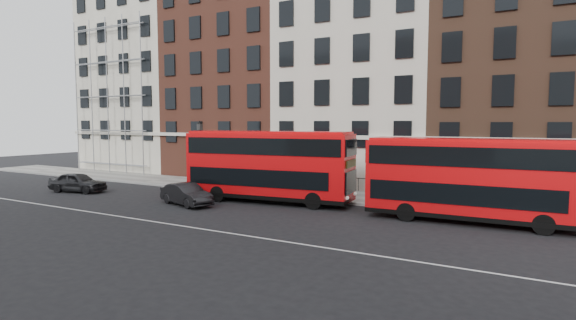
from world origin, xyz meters
The scene contains 11 objects.
ground centered at (0.00, 0.00, 0.00)m, with size 120.00×120.00×0.00m, color black.
pavement centered at (0.00, 10.50, 0.07)m, with size 80.00×5.00×0.15m, color slate.
kerb centered at (0.00, 8.00, 0.08)m, with size 80.00×0.30×0.16m, color gray.
road_centre_line centered at (0.00, -2.00, 0.01)m, with size 70.00×0.12×0.01m, color white.
building_terrace centered at (-0.31, 17.88, 10.24)m, with size 64.00×11.95×22.00m.
bus_b centered at (-2.28, 6.10, 2.54)m, with size 11.52×3.98×4.74m.
bus_c centered at (10.26, 6.10, 2.40)m, with size 10.75×2.97×4.48m.
car_rear centered at (-17.27, 2.55, 0.75)m, with size 1.78×4.43×1.51m, color #242427.
car_front centered at (-6.28, 2.57, 0.70)m, with size 1.48×4.26×1.40m, color black.
lamp_post_left centered at (-10.15, 8.43, 3.08)m, with size 0.44×0.44×5.33m.
iron_railings centered at (0.00, 12.70, 0.65)m, with size 6.60×0.06×1.00m, color black, non-canonical shape.
Camera 1 is at (13.64, -19.02, 5.32)m, focal length 28.00 mm.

